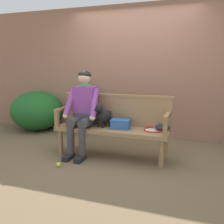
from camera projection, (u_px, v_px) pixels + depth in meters
The scene contains 14 objects.
ground_plane at pixel (112, 156), 3.98m from camera, with size 40.00×40.00×0.00m, color brown.
brick_garden_fence at pixel (136, 72), 5.10m from camera, with size 8.00×0.30×2.58m, color #936651.
hedge_bush_far_left at pixel (37, 111), 5.57m from camera, with size 1.15×1.11×0.85m, color #1E5B23.
hedge_bush_mid_left at pixel (85, 108), 5.26m from camera, with size 0.72×0.47×1.06m, color #337538.
garden_bench at pixel (112, 132), 3.91m from camera, with size 1.76×0.52×0.46m.
bench_backrest at pixel (117, 109), 4.06m from camera, with size 1.80×0.06×0.50m.
bench_armrest_left_end at pixel (61, 113), 4.05m from camera, with size 0.06×0.52×0.28m.
bench_armrest_right_end at pixel (167, 120), 3.50m from camera, with size 0.06×0.52×0.28m.
person_seated at pixel (83, 109), 3.99m from camera, with size 0.56×0.66×1.33m.
dog_on_bench at pixel (103, 115), 3.93m from camera, with size 0.27×0.36×0.37m.
tennis_racket at pixel (154, 129), 3.77m from camera, with size 0.30×0.57×0.03m.
baseball_glove at pixel (162, 128), 3.73m from camera, with size 0.22×0.17×0.09m, color black.
sports_bag at pixel (121, 124), 3.85m from camera, with size 0.28×0.20×0.14m, color #2856A3.
tennis_ball at pixel (58, 165), 3.56m from camera, with size 0.07×0.07×0.07m, color #CCDB33.
Camera 1 is at (1.26, -3.57, 1.41)m, focal length 40.38 mm.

